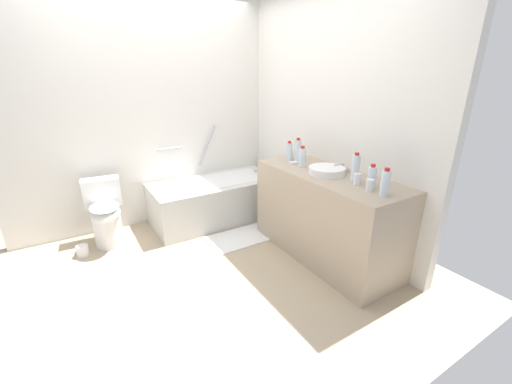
{
  "coord_description": "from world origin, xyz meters",
  "views": [
    {
      "loc": [
        -0.91,
        -2.52,
        1.69
      ],
      "look_at": [
        0.63,
        0.01,
        0.59
      ],
      "focal_mm": 22.23,
      "sensor_mm": 36.0,
      "label": 1
    }
  ],
  "objects_px": {
    "sink_basin": "(327,171)",
    "water_bottle_5": "(289,152)",
    "toilet": "(106,214)",
    "bathtub": "(216,198)",
    "sink_faucet": "(342,167)",
    "drinking_glass_0": "(370,185)",
    "toilet_paper_roll": "(83,251)",
    "soap_dish": "(294,163)",
    "drinking_glass_2": "(290,154)",
    "water_bottle_3": "(385,183)",
    "water_bottle_2": "(298,150)",
    "water_bottle_4": "(356,168)",
    "bath_mat": "(240,238)",
    "drinking_glass_1": "(357,179)",
    "water_bottle_0": "(302,157)",
    "water_bottle_1": "(372,177)"
  },
  "relations": [
    {
      "from": "water_bottle_0",
      "to": "sink_faucet",
      "type": "bearing_deg",
      "value": -53.87
    },
    {
      "from": "sink_basin",
      "to": "water_bottle_5",
      "type": "xyz_separation_m",
      "value": [
        -0.0,
        0.56,
        0.06
      ]
    },
    {
      "from": "toilet_paper_roll",
      "to": "bath_mat",
      "type": "bearing_deg",
      "value": -18.6
    },
    {
      "from": "drinking_glass_2",
      "to": "water_bottle_2",
      "type": "bearing_deg",
      "value": -86.21
    },
    {
      "from": "sink_basin",
      "to": "bathtub",
      "type": "bearing_deg",
      "value": 111.06
    },
    {
      "from": "drinking_glass_0",
      "to": "drinking_glass_1",
      "type": "relative_size",
      "value": 0.99
    },
    {
      "from": "water_bottle_3",
      "to": "sink_basin",
      "type": "bearing_deg",
      "value": 88.37
    },
    {
      "from": "toilet",
      "to": "drinking_glass_2",
      "type": "xyz_separation_m",
      "value": [
        1.81,
        -0.73,
        0.56
      ]
    },
    {
      "from": "toilet",
      "to": "water_bottle_5",
      "type": "relative_size",
      "value": 3.34
    },
    {
      "from": "water_bottle_3",
      "to": "drinking_glass_2",
      "type": "relative_size",
      "value": 2.1
    },
    {
      "from": "bathtub",
      "to": "water_bottle_0",
      "type": "relative_size",
      "value": 7.45
    },
    {
      "from": "water_bottle_4",
      "to": "water_bottle_2",
      "type": "bearing_deg",
      "value": 90.13
    },
    {
      "from": "drinking_glass_0",
      "to": "bathtub",
      "type": "bearing_deg",
      "value": 104.7
    },
    {
      "from": "toilet",
      "to": "sink_basin",
      "type": "xyz_separation_m",
      "value": [
        1.76,
        -1.35,
        0.54
      ]
    },
    {
      "from": "water_bottle_4",
      "to": "water_bottle_0",
      "type": "bearing_deg",
      "value": 99.32
    },
    {
      "from": "sink_basin",
      "to": "toilet_paper_roll",
      "type": "bearing_deg",
      "value": 149.05
    },
    {
      "from": "water_bottle_4",
      "to": "drinking_glass_0",
      "type": "height_order",
      "value": "water_bottle_4"
    },
    {
      "from": "water_bottle_0",
      "to": "water_bottle_2",
      "type": "bearing_deg",
      "value": 63.32
    },
    {
      "from": "water_bottle_3",
      "to": "drinking_glass_1",
      "type": "distance_m",
      "value": 0.28
    },
    {
      "from": "sink_faucet",
      "to": "toilet_paper_roll",
      "type": "bearing_deg",
      "value": 151.26
    },
    {
      "from": "water_bottle_1",
      "to": "sink_faucet",
      "type": "bearing_deg",
      "value": 71.77
    },
    {
      "from": "bathtub",
      "to": "toilet",
      "type": "xyz_separation_m",
      "value": [
        -1.24,
        0.02,
        0.07
      ]
    },
    {
      "from": "drinking_glass_2",
      "to": "soap_dish",
      "type": "relative_size",
      "value": 1.13
    },
    {
      "from": "bathtub",
      "to": "sink_faucet",
      "type": "xyz_separation_m",
      "value": [
        0.7,
        -1.33,
        0.61
      ]
    },
    {
      "from": "toilet_paper_roll",
      "to": "water_bottle_0",
      "type": "bearing_deg",
      "value": -24.47
    },
    {
      "from": "water_bottle_5",
      "to": "soap_dish",
      "type": "height_order",
      "value": "water_bottle_5"
    },
    {
      "from": "water_bottle_1",
      "to": "bath_mat",
      "type": "relative_size",
      "value": 0.28
    },
    {
      "from": "drinking_glass_0",
      "to": "toilet",
      "type": "bearing_deg",
      "value": 132.91
    },
    {
      "from": "bathtub",
      "to": "drinking_glass_2",
      "type": "height_order",
      "value": "bathtub"
    },
    {
      "from": "water_bottle_0",
      "to": "water_bottle_5",
      "type": "relative_size",
      "value": 1.0
    },
    {
      "from": "drinking_glass_2",
      "to": "sink_faucet",
      "type": "bearing_deg",
      "value": -77.26
    },
    {
      "from": "sink_basin",
      "to": "soap_dish",
      "type": "relative_size",
      "value": 3.63
    },
    {
      "from": "sink_faucet",
      "to": "water_bottle_1",
      "type": "distance_m",
      "value": 0.49
    },
    {
      "from": "sink_faucet",
      "to": "water_bottle_3",
      "type": "distance_m",
      "value": 0.67
    },
    {
      "from": "soap_dish",
      "to": "drinking_glass_1",
      "type": "bearing_deg",
      "value": -87.63
    },
    {
      "from": "bathtub",
      "to": "soap_dish",
      "type": "distance_m",
      "value": 1.17
    },
    {
      "from": "toilet",
      "to": "sink_basin",
      "type": "height_order",
      "value": "sink_basin"
    },
    {
      "from": "toilet",
      "to": "toilet_paper_roll",
      "type": "xyz_separation_m",
      "value": [
        -0.27,
        -0.13,
        -0.28
      ]
    },
    {
      "from": "bathtub",
      "to": "bath_mat",
      "type": "xyz_separation_m",
      "value": [
        -0.02,
        -0.62,
        -0.26
      ]
    },
    {
      "from": "water_bottle_4",
      "to": "bath_mat",
      "type": "distance_m",
      "value": 1.49
    },
    {
      "from": "water_bottle_2",
      "to": "water_bottle_4",
      "type": "height_order",
      "value": "water_bottle_4"
    },
    {
      "from": "toilet",
      "to": "drinking_glass_0",
      "type": "relative_size",
      "value": 7.31
    },
    {
      "from": "water_bottle_2",
      "to": "water_bottle_4",
      "type": "bearing_deg",
      "value": -89.87
    },
    {
      "from": "soap_dish",
      "to": "water_bottle_5",
      "type": "bearing_deg",
      "value": 77.94
    },
    {
      "from": "sink_basin",
      "to": "sink_faucet",
      "type": "height_order",
      "value": "sink_faucet"
    },
    {
      "from": "water_bottle_3",
      "to": "water_bottle_5",
      "type": "xyz_separation_m",
      "value": [
        0.01,
        1.19,
        -0.0
      ]
    },
    {
      "from": "water_bottle_4",
      "to": "water_bottle_1",
      "type": "bearing_deg",
      "value": -96.48
    },
    {
      "from": "water_bottle_0",
      "to": "water_bottle_4",
      "type": "relative_size",
      "value": 0.84
    },
    {
      "from": "sink_faucet",
      "to": "bathtub",
      "type": "bearing_deg",
      "value": 117.8
    },
    {
      "from": "water_bottle_2",
      "to": "drinking_glass_1",
      "type": "bearing_deg",
      "value": -93.63
    }
  ]
}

